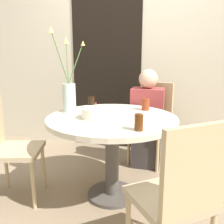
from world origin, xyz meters
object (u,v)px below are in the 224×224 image
at_px(side_plate, 103,110).
at_px(drink_glass_2, 139,122).
at_px(drink_glass_1, 91,102).
at_px(flower_vase, 69,91).
at_px(chair_near_front, 179,192).
at_px(drink_glass_0, 146,104).
at_px(chair_right_flank, 6,141).
at_px(birthday_cake, 96,113).
at_px(chair_left_flank, 153,118).
at_px(person_woman, 147,122).

distance_m(side_plate, drink_glass_2, 0.65).
relative_size(drink_glass_1, drink_glass_2, 1.03).
bearing_deg(flower_vase, chair_near_front, -39.32).
height_order(chair_near_front, drink_glass_0, chair_near_front).
distance_m(chair_right_flank, birthday_cake, 0.79).
distance_m(chair_right_flank, drink_glass_2, 1.15).
bearing_deg(drink_glass_1, flower_vase, -130.60).
distance_m(chair_left_flank, drink_glass_0, 0.59).
height_order(birthday_cake, flower_vase, flower_vase).
bearing_deg(side_plate, chair_near_front, -53.13).
bearing_deg(birthday_cake, chair_near_front, -43.60).
distance_m(chair_right_flank, side_plate, 0.87).
bearing_deg(chair_right_flank, drink_glass_1, -65.17).
bearing_deg(drink_glass_1, side_plate, -25.38).
distance_m(side_plate, drink_glass_0, 0.39).
bearing_deg(chair_near_front, side_plate, -90.93).
relative_size(chair_right_flank, drink_glass_2, 8.07).
distance_m(chair_right_flank, drink_glass_1, 0.82).
relative_size(chair_near_front, drink_glass_2, 8.07).
xyz_separation_m(flower_vase, person_woman, (0.63, 0.61, -0.40)).
xyz_separation_m(chair_right_flank, drink_glass_0, (1.09, 0.56, 0.26)).
bearing_deg(chair_near_front, birthday_cake, -81.39).
distance_m(chair_left_flank, chair_near_front, 1.57).
distance_m(flower_vase, drink_glass_1, 0.26).
xyz_separation_m(chair_right_flank, drink_glass_2, (1.12, -0.08, 0.26)).
relative_size(side_plate, drink_glass_0, 1.74).
bearing_deg(birthday_cake, chair_left_flank, 67.45).
bearing_deg(chair_left_flank, chair_right_flank, -118.24).
distance_m(chair_left_flank, birthday_cake, 1.02).
distance_m(chair_right_flank, chair_near_front, 1.46).
distance_m(chair_near_front, birthday_cake, 0.94).
height_order(chair_near_front, flower_vase, flower_vase).
xyz_separation_m(drink_glass_1, person_woman, (0.48, 0.43, -0.28)).
bearing_deg(side_plate, birthday_cake, -86.86).
bearing_deg(drink_glass_0, drink_glass_1, -173.62).
xyz_separation_m(chair_near_front, drink_glass_1, (-0.81, 0.96, 0.26)).
relative_size(chair_right_flank, birthday_cake, 3.95).
height_order(drink_glass_2, person_woman, person_woman).
distance_m(chair_left_flank, drink_glass_2, 1.19).
distance_m(chair_near_front, flower_vase, 1.30).
distance_m(birthday_cake, side_plate, 0.27).
bearing_deg(drink_glass_2, chair_near_front, -54.00).
height_order(chair_right_flank, person_woman, person_woman).
xyz_separation_m(side_plate, person_woman, (0.35, 0.49, -0.22)).
xyz_separation_m(chair_left_flank, side_plate, (-0.40, -0.65, 0.21)).
relative_size(drink_glass_0, drink_glass_1, 0.91).
bearing_deg(person_woman, birthday_cake, -113.52).
bearing_deg(birthday_cake, chair_right_flank, -166.95).
distance_m(drink_glass_0, person_woman, 0.46).
relative_size(flower_vase, drink_glass_0, 6.75).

